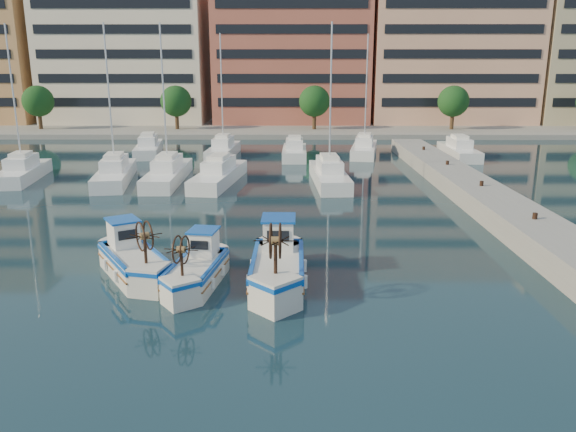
# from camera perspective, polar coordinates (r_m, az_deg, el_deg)

# --- Properties ---
(ground) EXTENTS (300.00, 300.00, 0.00)m
(ground) POSITION_cam_1_polar(r_m,az_deg,el_deg) (22.28, -2.42, -7.25)
(ground) COLOR #18303F
(ground) RESTS_ON ground
(quay) EXTENTS (3.00, 60.00, 1.20)m
(quay) POSITION_cam_1_polar(r_m,az_deg,el_deg) (31.97, 22.28, -0.38)
(quay) COLOR gray
(quay) RESTS_ON ground
(waterfront) EXTENTS (180.00, 40.00, 25.60)m
(waterfront) POSITION_cam_1_polar(r_m,az_deg,el_deg) (86.10, 6.08, 16.54)
(waterfront) COLOR gray
(waterfront) RESTS_ON ground
(yacht_marina) EXTENTS (39.75, 24.12, 11.50)m
(yacht_marina) POSITION_cam_1_polar(r_m,az_deg,el_deg) (48.68, -4.95, 5.48)
(yacht_marina) COLOR white
(yacht_marina) RESTS_ON ground
(fishing_boat_a) EXTENTS (3.81, 4.59, 2.80)m
(fishing_boat_a) POSITION_cam_1_polar(r_m,az_deg,el_deg) (24.07, -15.55, -4.14)
(fishing_boat_a) COLOR silver
(fishing_boat_a) RESTS_ON ground
(fishing_boat_b) EXTENTS (2.22, 4.21, 2.56)m
(fishing_boat_b) POSITION_cam_1_polar(r_m,az_deg,el_deg) (22.58, -9.18, -5.22)
(fishing_boat_b) COLOR silver
(fishing_boat_b) RESTS_ON ground
(fishing_boat_c) EXTENTS (2.09, 5.03, 3.13)m
(fishing_boat_c) POSITION_cam_1_polar(r_m,az_deg,el_deg) (22.27, -1.05, -4.88)
(fishing_boat_c) COLOR silver
(fishing_boat_c) RESTS_ON ground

